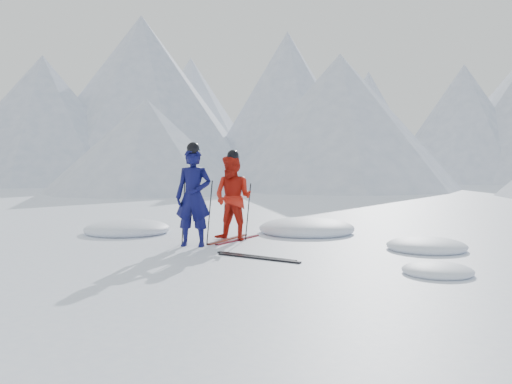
% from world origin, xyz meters
% --- Properties ---
extents(ground, '(160.00, 160.00, 0.00)m').
position_xyz_m(ground, '(0.00, 0.00, 0.00)').
color(ground, white).
rests_on(ground, ground).
extents(mountain_range, '(106.15, 62.94, 15.53)m').
position_xyz_m(mountain_range, '(5.71, 35.31, 6.72)').
color(mountain_range, '#B2BCD1').
rests_on(mountain_range, ground).
extents(skier_blue, '(0.81, 0.59, 2.02)m').
position_xyz_m(skier_blue, '(-2.55, -0.19, 1.01)').
color(skier_blue, '#0B0C44').
rests_on(skier_blue, ground).
extents(skier_red, '(1.02, 0.86, 1.89)m').
position_xyz_m(skier_red, '(-2.09, 0.89, 0.95)').
color(skier_red, red).
rests_on(skier_red, ground).
extents(pole_blue_left, '(0.13, 0.09, 1.35)m').
position_xyz_m(pole_blue_left, '(-2.85, -0.04, 0.67)').
color(pole_blue_left, black).
rests_on(pole_blue_left, ground).
extents(pole_blue_right, '(0.13, 0.08, 1.35)m').
position_xyz_m(pole_blue_right, '(-2.30, 0.06, 0.67)').
color(pole_blue_right, black).
rests_on(pole_blue_right, ground).
extents(pole_red_left, '(0.12, 0.10, 1.26)m').
position_xyz_m(pole_red_left, '(-2.39, 1.14, 0.63)').
color(pole_red_left, black).
rests_on(pole_red_left, ground).
extents(pole_red_right, '(0.12, 0.09, 1.26)m').
position_xyz_m(pole_red_right, '(-1.79, 1.04, 0.63)').
color(pole_red_right, black).
rests_on(pole_red_right, ground).
extents(ski_worn_left, '(0.31, 1.70, 0.03)m').
position_xyz_m(ski_worn_left, '(-2.21, 0.89, 0.01)').
color(ski_worn_left, black).
rests_on(ski_worn_left, ground).
extents(ski_worn_right, '(0.43, 1.68, 0.03)m').
position_xyz_m(ski_worn_right, '(-1.97, 0.89, 0.01)').
color(ski_worn_right, black).
rests_on(ski_worn_right, ground).
extents(ski_loose_a, '(1.66, 0.57, 0.03)m').
position_xyz_m(ski_loose_a, '(-0.93, -1.03, 0.01)').
color(ski_loose_a, black).
rests_on(ski_loose_a, ground).
extents(ski_loose_b, '(1.67, 0.51, 0.03)m').
position_xyz_m(ski_loose_b, '(-0.83, -1.18, 0.01)').
color(ski_loose_b, black).
rests_on(ski_loose_b, ground).
extents(snow_lumps, '(8.79, 5.90, 0.51)m').
position_xyz_m(snow_lumps, '(-1.67, 1.70, 0.00)').
color(snow_lumps, white).
rests_on(snow_lumps, ground).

